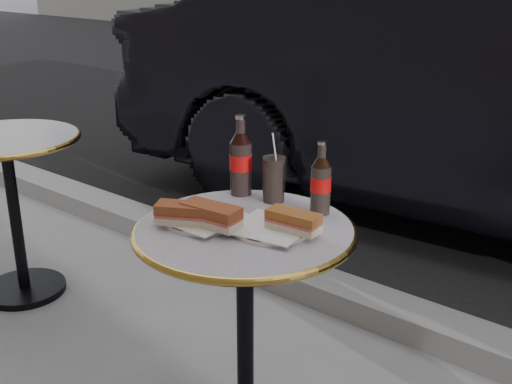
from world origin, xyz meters
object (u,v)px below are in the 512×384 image
Objects in this scene: plate_left at (202,220)px; cola_glass at (274,179)px; bistro_table at (245,341)px; plate_right at (271,230)px; cola_bottle_left at (241,155)px; cola_bottle_right at (321,178)px.

cola_glass is (0.05, 0.26, 0.06)m from plate_left.
plate_right is at bearing 14.56° from bistro_table.
cola_bottle_left reaches higher than cola_bottle_right.
bistro_table is 0.53m from cola_bottle_right.
cola_bottle_right is (0.03, 0.19, 0.10)m from plate_right.
plate_right is 0.22m from cola_bottle_right.
bistro_table is at bearing -47.36° from cola_bottle_left.
cola_bottle_left reaches higher than plate_right.
plate_left is 0.20m from plate_right.
bistro_table is at bearing 24.18° from plate_left.
cola_glass is at bearing -177.73° from cola_bottle_right.
cola_bottle_right reaches higher than cola_glass.
plate_left is 0.28m from cola_bottle_left.
cola_bottle_right is at bearing 2.27° from cola_glass.
bistro_table is 5.23× the size of cola_glass.
plate_right is at bearing -53.56° from cola_glass.
cola_bottle_left reaches higher than plate_left.
plate_left reaches higher than bistro_table.
cola_bottle_left reaches higher than cola_glass.
plate_left is at bearing -74.74° from cola_bottle_left.
bistro_table is 3.60× the size of plate_right.
cola_glass is (-0.14, 0.19, 0.06)m from plate_right.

